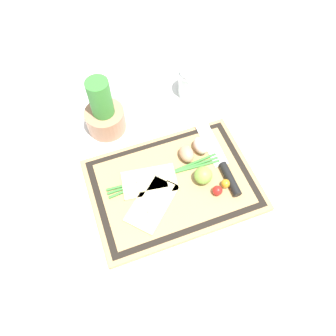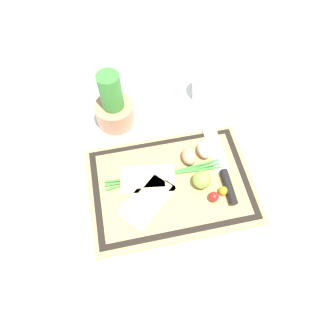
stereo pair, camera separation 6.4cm
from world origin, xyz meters
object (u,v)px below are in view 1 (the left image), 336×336
egg_pink (201,146)px  herb_pot (104,113)px  pizza_slice_far (149,181)px  egg_brown (187,154)px  sauce_jar (192,83)px  lime (203,175)px  cherry_tomato_red (217,191)px  pizza_slice_near (153,202)px  knife (224,168)px  cherry_tomato_yellow (226,184)px

egg_pink → herb_pot: 0.29m
pizza_slice_far → egg_brown: egg_brown is taller
egg_brown → sauce_jar: 0.27m
lime → cherry_tomato_red: (0.02, -0.05, -0.01)m
cherry_tomato_red → pizza_slice_near: bearing=169.7°
knife → cherry_tomato_red: (-0.05, -0.06, 0.01)m
lime → cherry_tomato_yellow: 0.06m
cherry_tomato_yellow → herb_pot: 0.40m
pizza_slice_far → egg_brown: (0.12, 0.04, 0.01)m
cherry_tomato_red → sauce_jar: size_ratio=0.28×
egg_brown → cherry_tomato_yellow: egg_brown is taller
knife → sauce_jar: size_ratio=2.72×
knife → herb_pot: (-0.26, 0.27, 0.04)m
pizza_slice_far → cherry_tomato_red: cherry_tomato_red is taller
cherry_tomato_yellow → egg_pink: bearing=97.2°
cherry_tomato_red → lime: bearing=112.1°
pizza_slice_far → egg_brown: bearing=17.3°
lime → herb_pot: herb_pot is taller
egg_brown → pizza_slice_far: bearing=-162.7°
pizza_slice_near → pizza_slice_far: (0.01, 0.06, 0.00)m
knife → herb_pot: 0.38m
pizza_slice_far → herb_pot: (-0.05, 0.23, 0.04)m
cherry_tomato_red → herb_pot: bearing=123.1°
egg_pink → lime: size_ratio=1.12×
cherry_tomato_red → sauce_jar: 0.38m
cherry_tomato_red → cherry_tomato_yellow: bearing=22.1°
pizza_slice_near → knife: 0.22m
egg_brown → cherry_tomato_yellow: size_ratio=2.27×
egg_pink → pizza_slice_near: bearing=-148.2°
pizza_slice_near → cherry_tomato_red: bearing=-10.3°
cherry_tomato_yellow → pizza_slice_far: bearing=156.8°
herb_pot → knife: bearing=-45.9°
knife → cherry_tomato_yellow: size_ratio=10.87×
egg_brown → lime: size_ratio=1.12×
pizza_slice_near → cherry_tomato_yellow: bearing=-5.4°
egg_brown → egg_pink: 0.05m
pizza_slice_far → cherry_tomato_red: 0.18m
pizza_slice_far → pizza_slice_near: bearing=-98.8°
herb_pot → cherry_tomato_yellow: bearing=-52.4°
sauce_jar → pizza_slice_far: bearing=-130.8°
pizza_slice_far → sauce_jar: bearing=49.2°
cherry_tomato_yellow → cherry_tomato_red: bearing=-157.9°
pizza_slice_far → egg_pink: 0.18m
egg_brown → cherry_tomato_red: bearing=-75.4°
knife → cherry_tomato_red: bearing=-129.4°
pizza_slice_far → sauce_jar: (0.24, 0.28, 0.02)m
pizza_slice_near → knife: size_ratio=0.65×
knife → egg_pink: bearing=112.5°
pizza_slice_far → egg_pink: size_ratio=2.85×
lime → pizza_slice_far: bearing=162.8°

